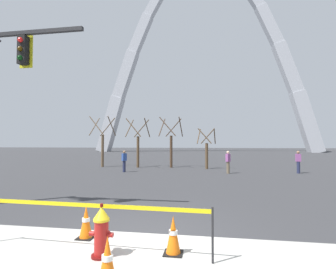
% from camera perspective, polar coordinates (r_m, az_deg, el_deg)
% --- Properties ---
extents(ground_plane, '(240.00, 240.00, 0.00)m').
position_cam_1_polar(ground_plane, '(6.31, -6.66, -21.60)').
color(ground_plane, '#333335').
extents(fire_hydrant, '(0.46, 0.48, 0.99)m').
position_cam_1_polar(fire_hydrant, '(5.28, -14.55, -20.18)').
color(fire_hydrant, '#5E0F0D').
rests_on(fire_hydrant, ground).
extents(caution_tape_barrier, '(4.75, 0.22, 0.99)m').
position_cam_1_polar(caution_tape_barrier, '(5.47, -16.95, -17.31)').
color(caution_tape_barrier, '#232326').
rests_on(caution_tape_barrier, ground).
extents(traffic_cone_by_hydrant, '(0.36, 0.36, 0.73)m').
position_cam_1_polar(traffic_cone_by_hydrant, '(6.32, -17.76, -18.07)').
color(traffic_cone_by_hydrant, black).
rests_on(traffic_cone_by_hydrant, ground).
extents(traffic_cone_mid_sidewalk, '(0.36, 0.36, 0.73)m').
position_cam_1_polar(traffic_cone_mid_sidewalk, '(4.36, -13.33, -25.73)').
color(traffic_cone_mid_sidewalk, black).
rests_on(traffic_cone_mid_sidewalk, ground).
extents(traffic_cone_curb_edge, '(0.36, 0.36, 0.73)m').
position_cam_1_polar(traffic_cone_curb_edge, '(5.28, 1.17, -21.47)').
color(traffic_cone_curb_edge, black).
rests_on(traffic_cone_curb_edge, ground).
extents(monument_arch, '(56.01, 3.07, 51.49)m').
position_cam_1_polar(monument_arch, '(68.32, 7.66, 15.34)').
color(monument_arch, '#B2B5BC').
rests_on(monument_arch, ground).
extents(tree_far_left, '(2.09, 2.10, 4.55)m').
position_cam_1_polar(tree_far_left, '(24.06, -14.34, -2.18)').
color(tree_far_left, brown).
rests_on(tree_far_left, ground).
extents(tree_left_mid, '(1.99, 2.01, 4.33)m').
position_cam_1_polar(tree_left_mid, '(22.94, -6.70, -2.49)').
color(tree_left_mid, brown).
rests_on(tree_left_mid, ground).
extents(tree_center_left, '(2.03, 2.05, 4.42)m').
position_cam_1_polar(tree_center_left, '(22.71, 0.69, -2.40)').
color(tree_center_left, '#473323').
rests_on(tree_center_left, ground).
extents(tree_center_right, '(1.58, 1.58, 3.38)m').
position_cam_1_polar(tree_center_right, '(21.72, 8.58, -3.62)').
color(tree_center_right, brown).
rests_on(tree_center_right, ground).
extents(pedestrian_walking_left, '(0.36, 0.39, 1.59)m').
position_cam_1_polar(pedestrian_walking_left, '(18.71, 13.20, -5.95)').
color(pedestrian_walking_left, brown).
rests_on(pedestrian_walking_left, ground).
extents(pedestrian_standing_center, '(0.35, 0.22, 1.59)m').
position_cam_1_polar(pedestrian_standing_center, '(20.53, 26.98, -5.43)').
color(pedestrian_standing_center, '#232847').
rests_on(pedestrian_standing_center, ground).
extents(pedestrian_walking_right, '(0.36, 0.39, 1.59)m').
position_cam_1_polar(pedestrian_walking_right, '(19.42, -9.71, -5.83)').
color(pedestrian_walking_right, '#232847').
rests_on(pedestrian_walking_right, ground).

